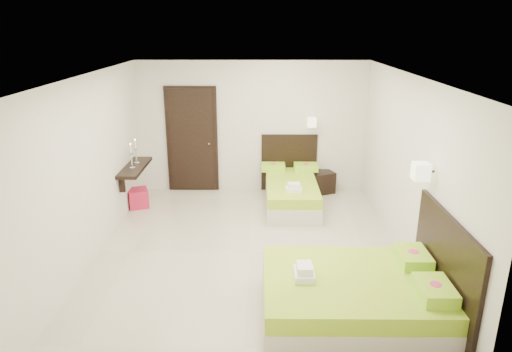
{
  "coord_description": "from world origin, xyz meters",
  "views": [
    {
      "loc": [
        0.16,
        -6.14,
        3.25
      ],
      "look_at": [
        0.1,
        0.3,
        1.1
      ],
      "focal_mm": 32.0,
      "sensor_mm": 36.0,
      "label": 1
    }
  ],
  "objects_px": {
    "bed_single": "(291,190)",
    "ottoman": "(138,198)",
    "bed_double": "(360,295)",
    "nightstand": "(320,182)"
  },
  "relations": [
    {
      "from": "bed_single",
      "to": "ottoman",
      "type": "distance_m",
      "value": 2.86
    },
    {
      "from": "nightstand",
      "to": "bed_double",
      "type": "bearing_deg",
      "value": -113.53
    },
    {
      "from": "bed_single",
      "to": "ottoman",
      "type": "xyz_separation_m",
      "value": [
        -2.86,
        -0.15,
        -0.11
      ]
    },
    {
      "from": "bed_double",
      "to": "ottoman",
      "type": "xyz_separation_m",
      "value": [
        -3.42,
        3.37,
        -0.13
      ]
    },
    {
      "from": "bed_double",
      "to": "ottoman",
      "type": "height_order",
      "value": "bed_double"
    },
    {
      "from": "bed_single",
      "to": "bed_double",
      "type": "xyz_separation_m",
      "value": [
        0.56,
        -3.53,
        0.02
      ]
    },
    {
      "from": "bed_double",
      "to": "ottoman",
      "type": "distance_m",
      "value": 4.8
    },
    {
      "from": "nightstand",
      "to": "ottoman",
      "type": "xyz_separation_m",
      "value": [
        -3.48,
        -0.83,
        -0.04
      ]
    },
    {
      "from": "bed_double",
      "to": "nightstand",
      "type": "xyz_separation_m",
      "value": [
        0.07,
        4.2,
        -0.09
      ]
    },
    {
      "from": "ottoman",
      "to": "bed_single",
      "type": "bearing_deg",
      "value": 3.09
    }
  ]
}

